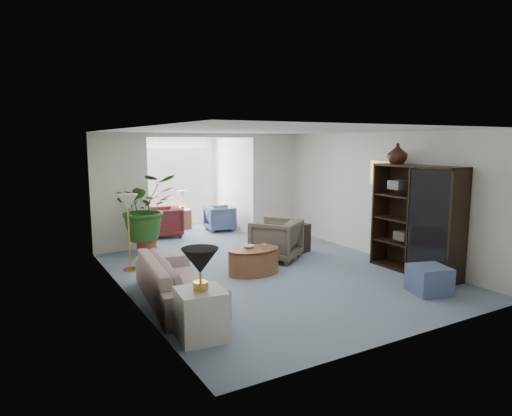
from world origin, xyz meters
TOP-DOWN VIEW (x-y plane):
  - floor at (0.00, 0.00)m, footprint 6.00×6.00m
  - sunroom_floor at (0.00, 4.10)m, footprint 2.60×2.60m
  - back_pier_left at (-1.90, 3.00)m, footprint 1.20×0.12m
  - back_pier_right at (1.90, 3.00)m, footprint 1.20×0.12m
  - back_header at (0.00, 3.00)m, footprint 2.60×0.12m
  - window_pane at (0.00, 5.18)m, footprint 2.20×0.02m
  - window_blinds at (0.00, 5.15)m, footprint 2.20×0.02m
  - framed_picture at (2.46, -0.10)m, footprint 0.04×0.50m
  - sofa at (-1.92, -0.44)m, footprint 1.09×2.28m
  - end_table at (-2.12, -1.79)m, footprint 0.60×0.60m
  - table_lamp at (-2.12, -1.79)m, footprint 0.44×0.44m
  - floor_lamp at (-2.12, 1.48)m, footprint 0.36×0.36m
  - coffee_table at (-0.28, 0.20)m, footprint 0.98×0.98m
  - coffee_bowl at (-0.33, 0.30)m, footprint 0.20×0.20m
  - coffee_cup at (-0.13, 0.10)m, footprint 0.10×0.10m
  - wingback_chair at (0.57, 0.81)m, footprint 1.21×1.21m
  - side_table_dark at (1.27, 1.11)m, footprint 0.59×0.52m
  - entertainment_cabinet at (2.23, -1.17)m, footprint 0.46×1.72m
  - cabinet_urn at (2.23, -0.67)m, footprint 0.36×0.36m
  - ottoman at (1.55, -2.05)m, footprint 0.66×0.66m
  - plant_pot at (-1.54, 2.41)m, footprint 0.40×0.40m
  - house_plant at (-1.54, 2.41)m, footprint 1.22×1.06m
  - sunroom_chair_blue at (0.86, 3.98)m, footprint 0.79×0.77m
  - sunroom_chair_maroon at (-0.64, 3.98)m, footprint 0.88×0.86m
  - sunroom_table at (0.11, 4.73)m, footprint 0.45×0.37m
  - shelf_clutter at (2.18, -1.28)m, footprint 0.30×1.19m

SIDE VIEW (x-z plane):
  - floor at x=0.00m, z-range 0.00..0.00m
  - sunroom_floor at x=0.00m, z-range 0.00..0.00m
  - plant_pot at x=-1.54m, z-range 0.00..0.32m
  - ottoman at x=1.55m, z-range 0.00..0.42m
  - coffee_table at x=-0.28m, z-range 0.00..0.45m
  - sunroom_table at x=0.11m, z-range 0.00..0.51m
  - side_table_dark at x=1.27m, z-range 0.00..0.59m
  - end_table at x=-2.12m, z-range 0.00..0.60m
  - sofa at x=-1.92m, z-range 0.00..0.64m
  - sunroom_chair_blue at x=0.86m, z-range 0.00..0.65m
  - sunroom_chair_maroon at x=-0.64m, z-range 0.00..0.72m
  - wingback_chair at x=0.57m, z-range 0.00..0.80m
  - coffee_bowl at x=-0.33m, z-range 0.45..0.50m
  - coffee_cup at x=-0.13m, z-range 0.45..0.54m
  - table_lamp at x=-2.12m, z-range 0.80..1.10m
  - entertainment_cabinet at x=2.23m, z-range 0.00..1.91m
  - house_plant at x=-1.54m, z-range 0.32..1.68m
  - shelf_clutter at x=2.18m, z-range 0.56..1.62m
  - back_pier_left at x=-1.90m, z-range 0.00..2.50m
  - back_pier_right at x=1.90m, z-range 0.00..2.50m
  - floor_lamp at x=-2.12m, z-range 1.11..1.39m
  - window_pane at x=0.00m, z-range 0.65..2.15m
  - window_blinds at x=0.00m, z-range 0.65..2.15m
  - framed_picture at x=2.46m, z-range 1.50..1.90m
  - cabinet_urn at x=2.23m, z-range 1.91..2.28m
  - back_header at x=0.00m, z-range 2.40..2.50m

